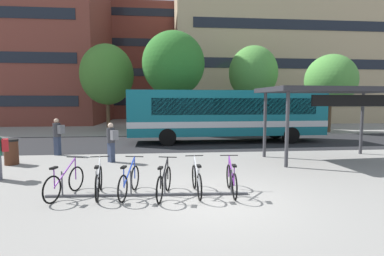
{
  "coord_description": "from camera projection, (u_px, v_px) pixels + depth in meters",
  "views": [
    {
      "loc": [
        -1.25,
        -7.11,
        2.55
      ],
      "look_at": [
        -0.15,
        4.9,
        1.42
      ],
      "focal_mm": 26.65,
      "sensor_mm": 36.0,
      "label": 1
    }
  ],
  "objects": [
    {
      "name": "ground",
      "position": [
        215.0,
        200.0,
        7.4
      ],
      "size": [
        200.0,
        200.0,
        0.0
      ],
      "primitive_type": "plane",
      "color": "gray"
    },
    {
      "name": "bus_lane_asphalt",
      "position": [
        186.0,
        142.0,
        17.73
      ],
      "size": [
        80.0,
        7.2,
        0.01
      ],
      "primitive_type": "cube",
      "color": "#232326",
      "rests_on": "ground"
    },
    {
      "name": "city_bus",
      "position": [
        225.0,
        114.0,
        17.79
      ],
      "size": [
        12.09,
        2.9,
        3.2
      ],
      "rotation": [
        0.0,
        0.0,
        3.17
      ],
      "color": "#0F6070",
      "rests_on": "ground"
    },
    {
      "name": "bike_rack",
      "position": [
        148.0,
        192.0,
        7.69
      ],
      "size": [
        5.44,
        0.34,
        0.7
      ],
      "rotation": [
        0.0,
        0.0,
        -0.05
      ],
      "color": "#47474C",
      "rests_on": "ground"
    },
    {
      "name": "parked_bicycle_purple_0",
      "position": [
        65.0,
        183.0,
        7.6
      ],
      "size": [
        0.66,
        1.66,
        0.99
      ],
      "rotation": [
        0.0,
        0.0,
        1.28
      ],
      "color": "black",
      "rests_on": "ground"
    },
    {
      "name": "parked_bicycle_white_1",
      "position": [
        99.0,
        182.0,
        7.69
      ],
      "size": [
        0.52,
        1.71,
        0.99
      ],
      "rotation": [
        0.0,
        0.0,
        1.7
      ],
      "color": "black",
      "rests_on": "ground"
    },
    {
      "name": "parked_bicycle_blue_2",
      "position": [
        129.0,
        182.0,
        7.69
      ],
      "size": [
        0.55,
        1.7,
        0.99
      ],
      "rotation": [
        0.0,
        0.0,
        1.37
      ],
      "color": "black",
      "rests_on": "ground"
    },
    {
      "name": "parked_bicycle_black_3",
      "position": [
        164.0,
        183.0,
        7.61
      ],
      "size": [
        0.56,
        1.69,
        0.99
      ],
      "rotation": [
        0.0,
        0.0,
        1.36
      ],
      "color": "black",
      "rests_on": "ground"
    },
    {
      "name": "parked_bicycle_silver_4",
      "position": [
        197.0,
        180.0,
        7.81
      ],
      "size": [
        0.52,
        1.72,
        0.99
      ],
      "rotation": [
        0.0,
        0.0,
        1.61
      ],
      "color": "black",
      "rests_on": "ground"
    },
    {
      "name": "parked_bicycle_purple_5",
      "position": [
        231.0,
        180.0,
        7.86
      ],
      "size": [
        0.52,
        1.72,
        0.99
      ],
      "rotation": [
        0.0,
        0.0,
        1.5
      ],
      "color": "black",
      "rests_on": "ground"
    },
    {
      "name": "transit_shelter",
      "position": [
        331.0,
        93.0,
        12.18
      ],
      "size": [
        5.92,
        3.26,
        3.13
      ],
      "rotation": [
        0.0,
        0.0,
        0.07
      ],
      "color": "#38383D",
      "rests_on": "ground"
    },
    {
      "name": "commuter_grey_pack_0",
      "position": [
        58.0,
        134.0,
        13.43
      ],
      "size": [
        0.6,
        0.5,
        1.75
      ],
      "rotation": [
        0.0,
        0.0,
        2.72
      ],
      "color": "#2D3851",
      "rests_on": "ground"
    },
    {
      "name": "commuter_grey_pack_1",
      "position": [
        111.0,
        140.0,
        11.88
      ],
      "size": [
        0.58,
        0.59,
        1.66
      ],
      "rotation": [
        0.0,
        0.0,
        2.34
      ],
      "color": "#2D3851",
      "rests_on": "ground"
    },
    {
      "name": "trash_bin",
      "position": [
        11.0,
        152.0,
        11.47
      ],
      "size": [
        0.55,
        0.55,
        1.03
      ],
      "color": "#4C2819",
      "rests_on": "ground"
    },
    {
      "name": "street_tree_0",
      "position": [
        253.0,
        73.0,
        26.0
      ],
      "size": [
        4.41,
        4.41,
        7.58
      ],
      "color": "brown",
      "rests_on": "ground"
    },
    {
      "name": "street_tree_1",
      "position": [
        331.0,
        80.0,
        23.35
      ],
      "size": [
        4.11,
        4.11,
        6.37
      ],
      "color": "brown",
      "rests_on": "ground"
    },
    {
      "name": "street_tree_2",
      "position": [
        173.0,
        64.0,
        23.05
      ],
      "size": [
        5.05,
        5.05,
        8.18
      ],
      "color": "brown",
      "rests_on": "ground"
    },
    {
      "name": "street_tree_3",
      "position": [
        107.0,
        75.0,
        25.14
      ],
      "size": [
        4.63,
        4.63,
        7.57
      ],
      "color": "brown",
      "rests_on": "ground"
    },
    {
      "name": "building_left_wing",
      "position": [
        9.0,
        33.0,
        34.17
      ],
      "size": [
        22.41,
        14.02,
        21.44
      ],
      "color": "brown",
      "rests_on": "ground"
    },
    {
      "name": "building_right_wing",
      "position": [
        283.0,
        56.0,
        36.65
      ],
      "size": [
        27.67,
        10.37,
        16.82
      ],
      "color": "tan",
      "rests_on": "ground"
    },
    {
      "name": "building_centre_block",
      "position": [
        158.0,
        66.0,
        47.02
      ],
      "size": [
        16.71,
        12.33,
        16.78
      ],
      "color": "brown",
      "rests_on": "ground"
    }
  ]
}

